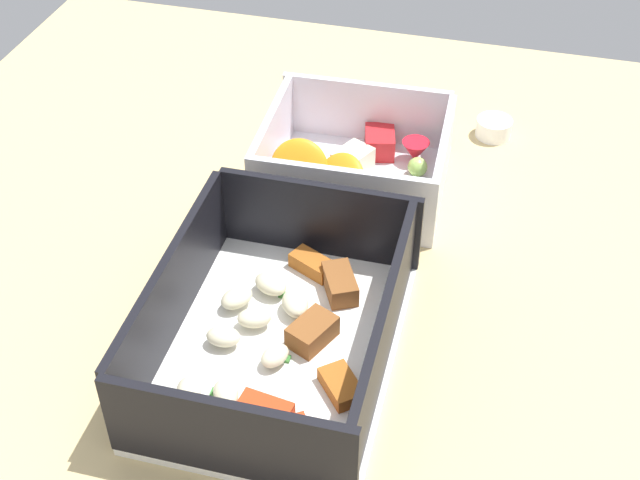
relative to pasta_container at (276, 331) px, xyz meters
The scene contains 4 objects.
table_surface 8.67cm from the pasta_container, behind, with size 80.00×80.00×2.00cm, color tan.
pasta_container is the anchor object (origin of this frame).
fruit_bowl 19.81cm from the pasta_container, behind, with size 14.00×15.44×6.27cm.
paper_cup_liner 32.69cm from the pasta_container, 159.41° to the left, with size 3.24×3.24×1.70cm, color white.
Camera 1 is at (46.17, 12.75, 46.73)cm, focal length 48.73 mm.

